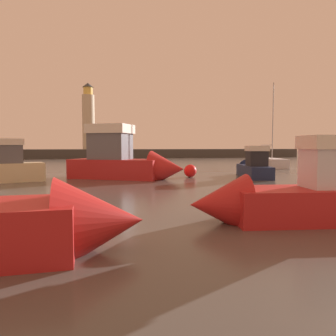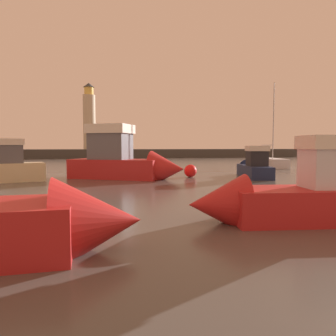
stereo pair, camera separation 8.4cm
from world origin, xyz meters
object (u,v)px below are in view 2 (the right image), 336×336
at_px(motorboat_1, 252,167).
at_px(mooring_buoy, 190,171).
at_px(lighthouse, 89,118).
at_px(sailboat_moored, 270,162).
at_px(motorboat_3, 286,197).
at_px(motorboat_2, 128,161).

relative_size(motorboat_1, mooring_buoy, 6.48).
height_order(lighthouse, mooring_buoy, lighthouse).
bearing_deg(sailboat_moored, motorboat_3, -118.62).
bearing_deg(lighthouse, mooring_buoy, -78.16).
bearing_deg(motorboat_1, motorboat_3, -112.77).
bearing_deg(motorboat_3, motorboat_1, 67.23).
bearing_deg(motorboat_3, motorboat_2, 104.31).
xyz_separation_m(motorboat_2, motorboat_3, (4.10, -16.08, -0.59)).
height_order(motorboat_1, motorboat_3, motorboat_3).
xyz_separation_m(motorboat_1, sailboat_moored, (8.25, 11.50, -0.22)).
bearing_deg(sailboat_moored, motorboat_1, -125.65).
height_order(motorboat_2, sailboat_moored, sailboat_moored).
bearing_deg(sailboat_moored, mooring_buoy, -141.18).
bearing_deg(mooring_buoy, lighthouse, 101.84).
height_order(motorboat_1, sailboat_moored, sailboat_moored).
distance_m(motorboat_3, sailboat_moored, 30.95).
distance_m(lighthouse, motorboat_3, 64.80).
distance_m(lighthouse, mooring_buoy, 49.26).
xyz_separation_m(lighthouse, sailboat_moored, (23.62, -36.52, -8.31)).
distance_m(motorboat_2, motorboat_3, 16.60).
bearing_deg(lighthouse, sailboat_moored, -57.11).
height_order(motorboat_2, mooring_buoy, motorboat_2).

